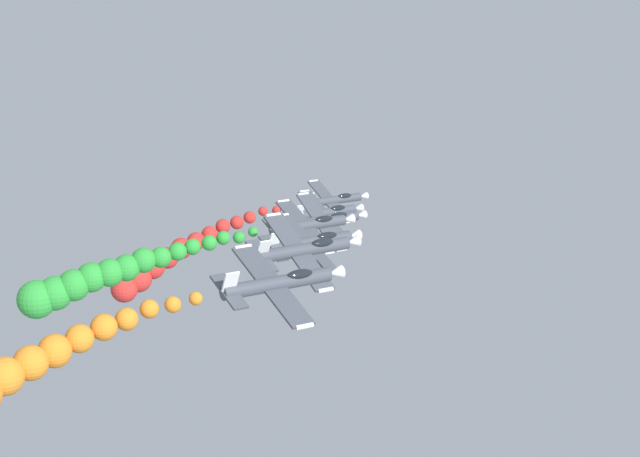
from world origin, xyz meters
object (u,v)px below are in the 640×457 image
(airplane_right_outer, at_px, (311,242))
(airplane_trailing, at_px, (305,249))
(airplane_left_inner, at_px, (326,213))
(airplane_right_inner, at_px, (326,220))
(airplane_lead, at_px, (334,200))
(airplane_high_slot, at_px, (279,283))
(airplane_left_outer, at_px, (310,225))

(airplane_right_outer, xyz_separation_m, airplane_trailing, (8.04, -6.11, 1.80))
(airplane_left_inner, relative_size, airplane_right_inner, 1.00)
(airplane_lead, relative_size, airplane_high_slot, 1.00)
(airplane_lead, height_order, airplane_left_inner, airplane_left_inner)
(airplane_right_inner, distance_m, airplane_high_slot, 44.10)
(airplane_right_inner, relative_size, airplane_high_slot, 1.00)
(airplane_lead, bearing_deg, airplane_left_outer, -39.60)
(airplane_lead, xyz_separation_m, airplane_left_inner, (8.43, -7.12, 0.58))
(airplane_left_outer, relative_size, airplane_high_slot, 1.00)
(airplane_high_slot, bearing_deg, airplane_left_inner, 141.66)
(airplane_lead, height_order, airplane_right_inner, airplane_right_inner)
(airplane_high_slot, bearing_deg, airplane_trailing, 137.39)
(airplane_left_inner, relative_size, airplane_high_slot, 1.00)
(airplane_left_inner, bearing_deg, airplane_trailing, -37.19)
(airplane_left_inner, distance_m, airplane_high_slot, 55.16)
(airplane_lead, relative_size, airplane_right_inner, 1.00)
(airplane_left_inner, xyz_separation_m, airplane_left_outer, (16.84, -13.79, 3.28))
(airplane_right_outer, bearing_deg, airplane_trailing, -37.24)
(airplane_left_outer, bearing_deg, airplane_right_outer, -33.10)
(airplane_lead, relative_size, airplane_trailing, 1.00)
(airplane_trailing, relative_size, airplane_high_slot, 1.00)
(airplane_lead, xyz_separation_m, airplane_trailing, (42.84, -33.23, 6.55))
(airplane_right_inner, bearing_deg, airplane_left_inner, 145.18)
(airplane_left_outer, distance_m, airplane_high_slot, 33.18)
(airplane_lead, relative_size, airplane_left_inner, 1.00)
(airplane_left_outer, relative_size, airplane_right_outer, 1.00)
(airplane_lead, distance_m, airplane_left_inner, 11.05)
(airplane_lead, relative_size, airplane_left_outer, 1.00)
(airplane_left_outer, height_order, airplane_right_outer, airplane_right_outer)
(airplane_high_slot, bearing_deg, airplane_right_outer, 139.88)
(airplane_lead, height_order, airplane_left_outer, airplane_left_outer)
(airplane_left_outer, distance_m, airplane_trailing, 21.63)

